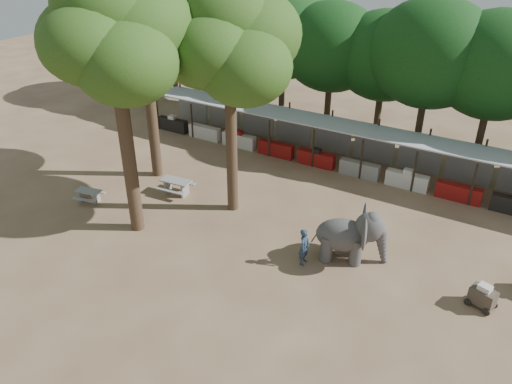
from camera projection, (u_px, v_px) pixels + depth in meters
The scene contains 11 objects.
ground at pixel (215, 291), 20.45m from camera, with size 100.00×100.00×0.00m, color brown.
vendor_stalls at pixel (344, 147), 30.29m from camera, with size 28.00×2.99×2.80m.
yard_tree_left at pixel (143, 32), 25.97m from camera, with size 7.10×6.90×11.02m.
yard_tree_center at pixel (113, 36), 20.38m from camera, with size 7.10×6.90×12.04m.
yard_tree_back at pixel (229, 42), 22.37m from camera, with size 7.10×6.90×11.36m.
backdrop_trees at pixel (380, 58), 32.08m from camera, with size 46.46×5.95×8.33m.
elephant at pixel (351, 235), 21.81m from camera, with size 3.37×2.54×2.51m.
handler at pixel (304, 247), 21.71m from camera, with size 0.63×0.42×1.74m, color #26384C.
picnic_table_near at pixel (89, 194), 26.69m from camera, with size 1.57×1.46×0.67m.
picnic_table_far at pixel (176, 185), 27.41m from camera, with size 1.79×1.64×0.83m.
cart_front at pixel (483, 296), 19.42m from camera, with size 1.22×0.99×1.04m.
Camera 1 is at (9.58, -12.82, 13.48)m, focal length 35.00 mm.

